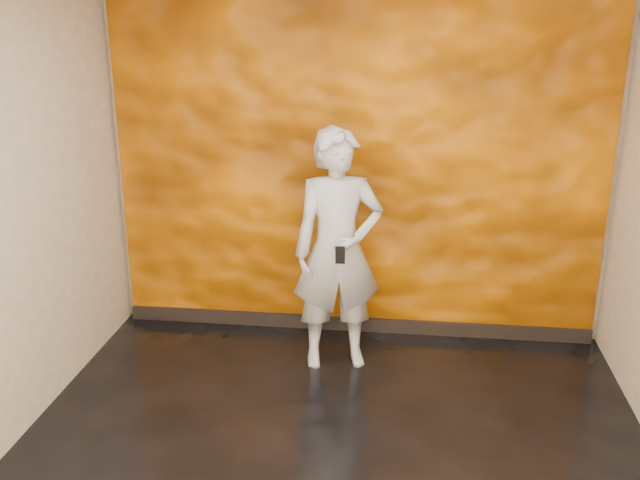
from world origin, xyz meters
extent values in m
cube|color=black|center=(0.00, 0.00, -0.01)|extent=(4.00, 4.00, 0.01)
cube|color=tan|center=(0.00, 2.00, 1.40)|extent=(4.00, 0.02, 2.80)
cube|color=orange|center=(0.00, 1.96, 1.38)|extent=(3.90, 0.06, 2.75)
cube|color=black|center=(0.00, 1.92, 0.06)|extent=(3.90, 0.04, 0.12)
imported|color=#91959F|center=(-0.08, 1.36, 0.91)|extent=(0.75, 0.58, 1.82)
cube|color=black|center=(-0.04, 1.10, 0.97)|extent=(0.07, 0.01, 0.13)
camera|label=1|loc=(0.40, -3.58, 2.66)|focal=40.00mm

